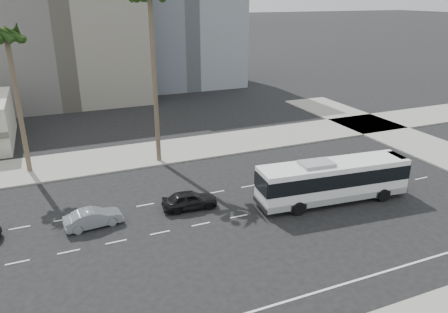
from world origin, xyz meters
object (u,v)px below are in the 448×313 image
car_b (94,218)px  palm_mid (6,37)px  city_bus (333,180)px  car_a (190,200)px

car_b → palm_mid: (-4.29, 12.48, 11.48)m
city_bus → palm_mid: bearing=150.0°
palm_mid → city_bus: bearing=-35.2°
car_a → palm_mid: (-11.42, 12.54, 11.43)m
car_b → palm_mid: 17.49m
car_a → car_b: (-7.13, 0.06, -0.06)m
palm_mid → car_b: bearing=-71.0°
city_bus → car_a: bearing=169.0°
city_bus → car_b: (-17.96, 3.19, -1.18)m
car_b → palm_mid: size_ratio=0.30×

